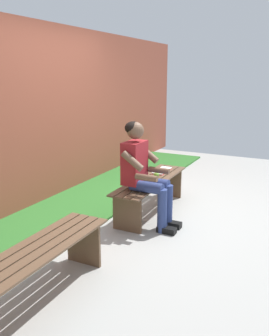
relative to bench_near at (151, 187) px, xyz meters
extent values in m
cube|color=#9E9E99|center=(1.10, 1.00, -0.36)|extent=(10.00, 7.00, 0.04)
cube|color=#2D6B28|center=(1.10, -1.33, -0.32)|extent=(9.00, 1.95, 0.03)
cube|color=#9E4C38|center=(0.50, -1.65, 0.90)|extent=(9.50, 0.24, 2.47)
cube|color=brown|center=(0.00, -0.16, 0.10)|extent=(1.62, 0.12, 0.02)
cube|color=brown|center=(0.00, -0.05, 0.10)|extent=(1.62, 0.12, 0.02)
cube|color=brown|center=(0.00, 0.05, 0.10)|extent=(1.62, 0.12, 0.02)
cube|color=brown|center=(0.00, 0.16, 0.10)|extent=(1.62, 0.12, 0.02)
cube|color=brown|center=(-0.69, -0.01, -0.12)|extent=(0.04, 0.36, 0.43)
cube|color=brown|center=(0.69, 0.01, -0.12)|extent=(0.04, 0.36, 0.43)
cube|color=brown|center=(2.21, -0.16, 0.10)|extent=(1.60, 0.12, 0.02)
cube|color=brown|center=(2.21, -0.05, 0.10)|extent=(1.60, 0.12, 0.02)
cube|color=brown|center=(2.21, 0.05, 0.10)|extent=(1.60, 0.12, 0.02)
cube|color=brown|center=(2.20, 0.16, 0.10)|extent=(1.60, 0.12, 0.02)
cube|color=brown|center=(1.53, -0.01, -0.12)|extent=(0.04, 0.36, 0.43)
cube|color=maroon|center=(0.44, -0.02, 0.43)|extent=(0.34, 0.20, 0.50)
sphere|color=brown|center=(0.44, -0.01, 0.81)|extent=(0.20, 0.20, 0.20)
ellipsoid|color=black|center=(0.44, -0.04, 0.84)|extent=(0.20, 0.19, 0.15)
cylinder|color=navy|center=(0.35, 0.18, 0.18)|extent=(0.13, 0.40, 0.13)
cylinder|color=navy|center=(0.53, 0.18, 0.18)|extent=(0.13, 0.40, 0.13)
cylinder|color=navy|center=(0.35, 0.38, -0.08)|extent=(0.11, 0.11, 0.52)
cube|color=black|center=(0.35, 0.44, -0.30)|extent=(0.10, 0.22, 0.07)
cylinder|color=navy|center=(0.53, 0.38, -0.08)|extent=(0.11, 0.11, 0.52)
cube|color=black|center=(0.53, 0.44, -0.30)|extent=(0.10, 0.22, 0.07)
cylinder|color=brown|center=(0.23, 0.06, 0.50)|extent=(0.08, 0.28, 0.23)
cylinder|color=brown|center=(0.26, 0.22, 0.32)|extent=(0.07, 0.26, 0.07)
cylinder|color=brown|center=(0.65, 0.06, 0.50)|extent=(0.08, 0.28, 0.23)
cylinder|color=brown|center=(0.62, 0.22, 0.32)|extent=(0.07, 0.26, 0.07)
sphere|color=#72B738|center=(-0.11, 0.03, 0.15)|extent=(0.07, 0.07, 0.07)
cube|color=white|center=(-0.53, -0.03, 0.12)|extent=(0.20, 0.15, 0.02)
cube|color=white|center=(-0.32, -0.02, 0.12)|extent=(0.20, 0.15, 0.02)
cube|color=red|center=(-0.43, -0.03, 0.11)|extent=(0.41, 0.17, 0.01)
camera|label=1|loc=(4.09, 1.84, 1.43)|focal=38.21mm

